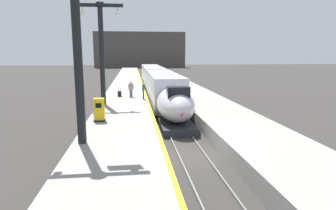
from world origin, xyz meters
TOP-DOWN VIEW (x-y plane):
  - ground_plane at (0.00, 0.00)m, footprint 260.00×260.00m
  - platform_left at (-4.05, 24.75)m, footprint 4.80×110.00m
  - platform_right at (4.05, 24.75)m, footprint 4.80×110.00m
  - platform_left_safety_stripe at (-1.77, 24.75)m, footprint 0.20×107.80m
  - rail_main_left at (-0.75, 27.50)m, footprint 0.08×110.00m
  - rail_main_right at (0.75, 27.50)m, footprint 0.08×110.00m
  - highspeed_train_main at (0.00, 21.46)m, footprint 2.92×37.63m
  - station_column_near at (-5.84, -0.39)m, footprint 4.00×0.68m
  - station_column_mid at (-5.90, 11.33)m, footprint 4.00×0.68m
  - passenger_near_edge at (-3.41, 15.60)m, footprint 0.55×0.32m
  - passenger_mid_platform at (-2.15, 13.96)m, footprint 0.25×0.57m
  - rolling_suitcase at (-4.65, 16.04)m, footprint 0.40×0.22m
  - ticket_machine_yellow at (-5.55, 4.57)m, footprint 0.76×0.62m
  - terminus_back_wall at (0.00, 102.00)m, footprint 36.00×2.00m

SIDE VIEW (x-z plane):
  - ground_plane at x=0.00m, z-range 0.00..0.00m
  - rail_main_left at x=-0.75m, z-range 0.00..0.12m
  - rail_main_right at x=0.75m, z-range 0.00..0.12m
  - platform_left at x=-4.05m, z-range 0.00..1.05m
  - platform_right at x=4.05m, z-range 0.00..1.05m
  - platform_left_safety_stripe at x=-1.77m, z-range 1.05..1.06m
  - rolling_suitcase at x=-4.65m, z-range 0.86..1.85m
  - ticket_machine_yellow at x=-5.55m, z-range 0.99..2.59m
  - highspeed_train_main at x=0.00m, z-range 0.13..3.73m
  - passenger_near_edge at x=-3.41m, z-range 1.19..2.88m
  - passenger_mid_platform at x=-2.15m, z-range 1.19..2.88m
  - station_column_mid at x=-5.90m, z-range 1.98..10.97m
  - station_column_near at x=-5.84m, z-range 2.09..11.48m
  - terminus_back_wall at x=0.00m, z-range 0.00..14.00m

